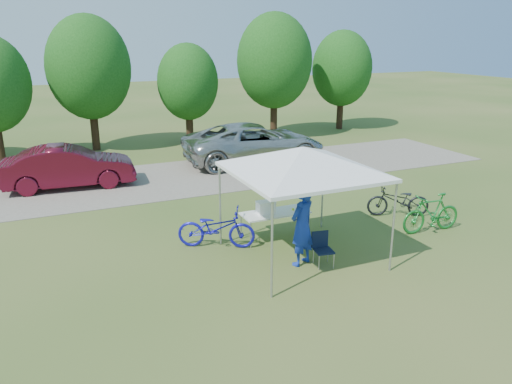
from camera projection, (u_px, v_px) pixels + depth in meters
ground at (300, 256)px, 12.14m from camera, size 100.00×100.00×0.00m
gravel_strip at (199, 176)px, 19.10m from camera, size 24.00×5.00×0.02m
canopy at (303, 150)px, 11.34m from camera, size 4.53×4.53×3.00m
treeline at (150, 71)px, 23.20m from camera, size 24.89×4.28×6.30m
folding_table at (275, 214)px, 13.03m from camera, size 1.78×0.74×0.73m
folding_chair at (322, 246)px, 11.59m from camera, size 0.47×0.49×0.80m
cooler at (266, 207)px, 12.86m from camera, size 0.46×0.32×0.34m
ice_cream_cup at (293, 209)px, 13.16m from camera, size 0.07×0.07×0.05m
cyclist at (302, 226)px, 11.47m from camera, size 0.83×0.71×1.92m
bike_blue at (216, 228)px, 12.54m from camera, size 2.05×1.52×1.03m
bike_green at (431, 213)px, 13.52m from camera, size 1.83×0.64×1.08m
bike_dark at (398, 201)px, 14.72m from camera, size 1.91×1.35×0.95m
minivan at (254, 143)px, 20.85m from camera, size 6.04×2.99×1.65m
sedan at (69, 167)px, 17.43m from camera, size 4.56×1.91×1.47m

